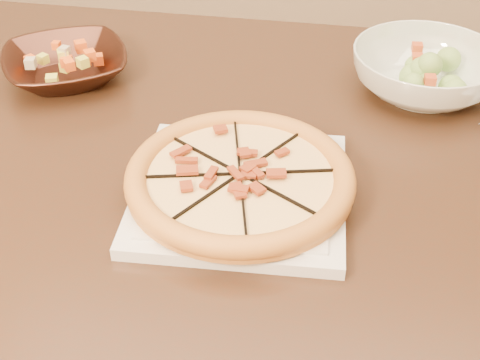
{
  "coord_description": "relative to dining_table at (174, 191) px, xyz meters",
  "views": [
    {
      "loc": [
        0.02,
        -0.89,
        1.33
      ],
      "look_at": [
        -0.05,
        -0.18,
        0.78
      ],
      "focal_mm": 50.0,
      "sensor_mm": 36.0,
      "label": 1
    }
  ],
  "objects": [
    {
      "name": "plate",
      "position": [
        0.12,
        -0.12,
        0.11
      ],
      "size": [
        0.29,
        0.29,
        0.02
      ],
      "color": "silver",
      "rests_on": "dining_table"
    },
    {
      "name": "salad_bowl",
      "position": [
        0.4,
        0.2,
        0.13
      ],
      "size": [
        0.31,
        0.31,
        0.08
      ],
      "primitive_type": "imported",
      "rotation": [
        0.0,
        0.0,
        -0.3
      ],
      "color": "silver",
      "rests_on": "dining_table"
    },
    {
      "name": "mixed_dish",
      "position": [
        -0.22,
        0.18,
        0.16
      ],
      "size": [
        0.08,
        0.1,
        0.03
      ],
      "color": "tan",
      "rests_on": "bronze_bowl"
    },
    {
      "name": "dining_table",
      "position": [
        0.0,
        0.0,
        0.0
      ],
      "size": [
        1.55,
        1.06,
        0.75
      ],
      "color": "#351B10",
      "rests_on": "floor"
    },
    {
      "name": "bronze_bowl",
      "position": [
        -0.22,
        0.18,
        0.12
      ],
      "size": [
        0.28,
        0.28,
        0.05
      ],
      "primitive_type": "imported",
      "rotation": [
        0.0,
        0.0,
        0.42
      ],
      "color": "#3D2017",
      "rests_on": "dining_table"
    },
    {
      "name": "salad",
      "position": [
        0.4,
        0.19,
        0.19
      ],
      "size": [
        0.1,
        0.13,
        0.04
      ],
      "color": "#A0BE5D",
      "rests_on": "salad_bowl"
    },
    {
      "name": "pizza",
      "position": [
        0.12,
        -0.12,
        0.13
      ],
      "size": [
        0.31,
        0.31,
        0.03
      ],
      "color": "#B46F28",
      "rests_on": "plate"
    }
  ]
}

